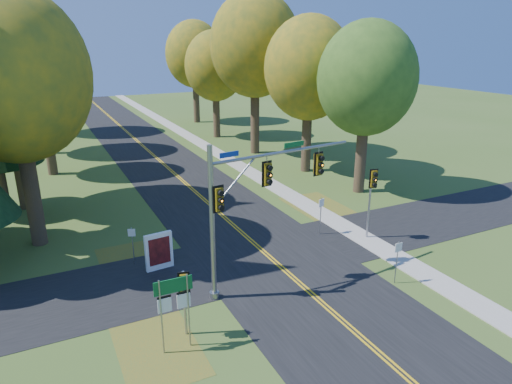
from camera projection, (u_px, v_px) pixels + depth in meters
name	position (u px, v px, depth m)	size (l,w,h in m)	color
ground	(286.00, 271.00, 23.44)	(160.00, 160.00, 0.00)	#3E5A1F
road_main	(286.00, 271.00, 23.44)	(8.00, 160.00, 0.02)	black
road_cross	(268.00, 256.00, 25.14)	(60.00, 6.00, 0.02)	black
centerline_left	(284.00, 271.00, 23.39)	(0.10, 160.00, 0.01)	gold
centerline_right	(288.00, 271.00, 23.48)	(0.10, 160.00, 0.01)	gold
sidewalk_east	(380.00, 248.00, 26.03)	(1.60, 160.00, 0.06)	#9E998E
leaf_patch_w_near	(142.00, 265.00, 24.12)	(4.00, 6.00, 0.00)	brown
leaf_patch_e	(328.00, 212.00, 31.38)	(3.50, 8.00, 0.00)	brown
leaf_patch_w_far	(157.00, 346.00, 17.75)	(3.00, 5.00, 0.00)	brown
tree_w_a	(14.00, 77.00, 23.70)	(8.00, 8.00, 14.15)	#38281C
tree_e_a	(367.00, 79.00, 32.99)	(7.20, 7.20, 12.73)	#38281C
tree_w_b	(2.00, 55.00, 29.03)	(8.60, 8.60, 15.38)	#38281C
tree_e_b	(309.00, 69.00, 38.40)	(7.60, 7.60, 13.33)	#38281C
tree_w_c	(40.00, 82.00, 37.67)	(6.80, 6.80, 11.91)	#38281C
tree_e_c	(255.00, 46.00, 44.26)	(8.80, 8.80, 15.79)	#38281C
tree_w_d	(27.00, 55.00, 44.23)	(8.20, 8.20, 14.56)	#38281C
tree_e_d	(215.00, 66.00, 52.58)	(7.00, 7.00, 12.32)	#38281C
tree_w_e	(37.00, 49.00, 53.90)	(8.40, 8.40, 14.97)	#38281C
tree_e_e	(195.00, 55.00, 61.87)	(7.80, 7.80, 13.74)	#38281C
traffic_mast	(250.00, 196.00, 20.58)	(7.91, 1.52, 7.23)	gray
east_signal_pole	(372.00, 187.00, 26.15)	(0.50, 0.59, 4.35)	#92949A
ped_signal_pole	(184.00, 289.00, 17.64)	(0.46, 0.54, 2.93)	#97999F
route_sign_cluster	(174.00, 299.00, 16.92)	(1.46, 0.10, 3.13)	gray
info_kiosk	(159.00, 251.00, 23.39)	(1.46, 0.35, 2.01)	white
reg_sign_e_north	(321.00, 209.00, 27.37)	(0.44, 0.16, 2.37)	gray
reg_sign_e_south	(398.00, 255.00, 21.85)	(0.43, 0.06, 2.24)	gray
reg_sign_w	(132.00, 239.00, 23.89)	(0.37, 0.18, 2.04)	gray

